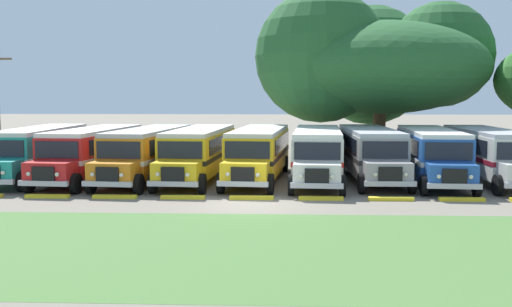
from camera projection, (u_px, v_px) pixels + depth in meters
The scene contains 19 objects.
ground_plane at pixel (250, 204), 25.32m from camera, with size 220.00×220.00×0.00m, color slate.
foreground_grass_strip at pixel (239, 247), 18.23m from camera, with size 80.00×10.08×0.01m, color #4C7538.
parked_bus_slot_0 at pixel (38, 150), 33.28m from camera, with size 2.69×10.84×2.82m.
parked_bus_slot_1 at pixel (93, 151), 32.72m from camera, with size 3.51×10.97×2.82m.
parked_bus_slot_2 at pixel (148, 151), 32.54m from camera, with size 3.69×10.99×2.82m.
parked_bus_slot_3 at pixel (199, 151), 32.59m from camera, with size 3.39×10.95×2.82m.
parked_bus_slot_4 at pixel (259, 151), 32.56m from camera, with size 3.57×10.97×2.82m.
parked_bus_slot_5 at pixel (317, 152), 32.06m from camera, with size 3.28×10.93×2.82m.
parked_bus_slot_6 at pixel (370, 151), 32.67m from camera, with size 2.79×10.85×2.82m.
parked_bus_slot_7 at pixel (431, 152), 31.93m from camera, with size 3.32×10.93×2.82m.
parked_bus_slot_8 at pixel (489, 152), 32.06m from camera, with size 2.76×10.85×2.82m.
curb_wheelstop_1 at pixel (47, 196), 26.84m from camera, with size 2.00×0.36×0.15m, color yellow.
curb_wheelstop_2 at pixel (115, 197), 26.71m from camera, with size 2.00×0.36×0.15m, color yellow.
curb_wheelstop_3 at pixel (183, 197), 26.58m from camera, with size 2.00×0.36×0.15m, color yellow.
curb_wheelstop_4 at pixel (252, 198), 26.45m from camera, with size 2.00×0.36×0.15m, color yellow.
curb_wheelstop_5 at pixel (321, 198), 26.32m from camera, with size 2.00×0.36×0.15m, color yellow.
curb_wheelstop_6 at pixel (391, 199), 26.20m from camera, with size 2.00×0.36×0.15m, color yellow.
curb_wheelstop_7 at pixel (462, 199), 26.07m from camera, with size 2.00×0.36×0.15m, color yellow.
broad_shade_tree at pixel (374, 63), 41.52m from camera, with size 17.02×16.89×11.74m.
Camera 1 is at (1.28, -24.93, 4.77)m, focal length 41.05 mm.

